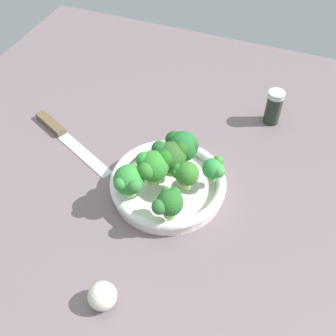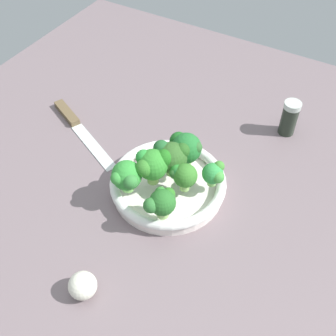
# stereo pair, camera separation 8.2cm
# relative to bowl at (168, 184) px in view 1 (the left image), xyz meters

# --- Properties ---
(ground_plane) EXTENTS (1.30, 1.30, 0.03)m
(ground_plane) POSITION_rel_bowl_xyz_m (-0.03, -0.02, -0.03)
(ground_plane) COLOR slate
(bowl) EXTENTS (0.23, 0.23, 0.04)m
(bowl) POSITION_rel_bowl_xyz_m (0.00, 0.00, 0.00)
(bowl) COLOR white
(bowl) RESTS_ON ground_plane
(broccoli_floret_0) EXTENTS (0.07, 0.05, 0.06)m
(broccoli_floret_0) POSITION_rel_bowl_xyz_m (-0.08, -0.03, 0.05)
(broccoli_floret_0) COLOR #95C36A
(broccoli_floret_0) RESTS_ON bowl
(broccoli_floret_1) EXTENTS (0.05, 0.05, 0.06)m
(broccoli_floret_1) POSITION_rel_bowl_xyz_m (-0.01, -0.04, 0.06)
(broccoli_floret_1) COLOR #8BBE62
(broccoli_floret_1) RESTS_ON bowl
(broccoli_floret_2) EXTENTS (0.06, 0.06, 0.07)m
(broccoli_floret_2) POSITION_rel_bowl_xyz_m (-0.06, 0.05, 0.06)
(broccoli_floret_2) COLOR #82CC64
(broccoli_floret_2) RESTS_ON bowl
(broccoli_floret_3) EXTENTS (0.07, 0.07, 0.08)m
(broccoli_floret_3) POSITION_rel_bowl_xyz_m (0.01, 0.00, 0.07)
(broccoli_floret_3) COLOR #8BC25E
(broccoli_floret_3) RESTS_ON bowl
(broccoli_floret_4) EXTENTS (0.07, 0.07, 0.07)m
(broccoli_floret_4) POSITION_rel_bowl_xyz_m (0.05, -0.01, 0.06)
(broccoli_floret_4) COLOR #84B05F
(broccoli_floret_4) RESTS_ON bowl
(broccoli_floret_5) EXTENTS (0.04, 0.05, 0.05)m
(broccoli_floret_5) POSITION_rel_bowl_xyz_m (0.03, -0.08, 0.05)
(broccoli_floret_5) COLOR #8BC66A
(broccoli_floret_5) RESTS_ON bowl
(broccoli_floret_6) EXTENTS (0.07, 0.06, 0.08)m
(broccoli_floret_6) POSITION_rel_bowl_xyz_m (-0.02, 0.02, 0.07)
(broccoli_floret_6) COLOR #83B055
(broccoli_floret_6) RESTS_ON bowl
(knife) EXTENTS (0.13, 0.25, 0.01)m
(knife) POSITION_rel_bowl_xyz_m (0.06, 0.29, -0.01)
(knife) COLOR silver
(knife) RESTS_ON ground_plane
(garlic_bulb) EXTENTS (0.05, 0.05, 0.05)m
(garlic_bulb) POSITION_rel_bowl_xyz_m (-0.26, 0.01, 0.01)
(garlic_bulb) COLOR silver
(garlic_bulb) RESTS_ON ground_plane
(pepper_shaker) EXTENTS (0.04, 0.04, 0.09)m
(pepper_shaker) POSITION_rel_bowl_xyz_m (0.29, -0.15, 0.02)
(pepper_shaker) COLOR #242D23
(pepper_shaker) RESTS_ON ground_plane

